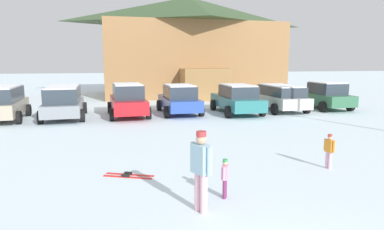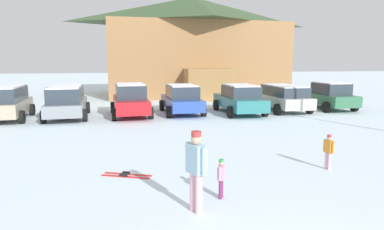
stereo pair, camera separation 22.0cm
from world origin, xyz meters
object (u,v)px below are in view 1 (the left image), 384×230
parked_teal_hatchback (237,99)px  parked_green_coupe (325,95)px  ski_lodge (189,46)px  parked_blue_hatchback (179,99)px  skier_child_in_orange_jacket (329,149)px  pair_of_skis (128,175)px  skier_adult_in_blue_parka (201,167)px  parked_red_sedan (128,100)px  skier_child_in_pink_snowsuit (225,176)px  parked_grey_wagon (64,101)px  parked_silver_wagon (280,97)px  parked_beige_suv (2,102)px

parked_teal_hatchback → parked_green_coupe: 6.04m
ski_lodge → parked_teal_hatchback: ski_lodge is taller
parked_blue_hatchback → parked_green_coupe: bearing=0.1°
skier_child_in_orange_jacket → pair_of_skis: 5.62m
parked_blue_hatchback → skier_adult_in_blue_parka: bearing=-97.7°
parked_red_sedan → parked_blue_hatchback: bearing=5.9°
pair_of_skis → skier_child_in_orange_jacket: bearing=-5.0°
parked_teal_hatchback → parked_green_coupe: parked_green_coupe is taller
ski_lodge → skier_child_in_pink_snowsuit: ski_lodge is taller
skier_child_in_pink_snowsuit → skier_adult_in_blue_parka: size_ratio=0.53×
parked_green_coupe → skier_adult_in_blue_parka: size_ratio=2.42×
parked_grey_wagon → parked_teal_hatchback: size_ratio=1.03×
skier_child_in_orange_jacket → ski_lodge: bearing=89.0°
parked_silver_wagon → skier_adult_in_blue_parka: skier_adult_in_blue_parka is taller
parked_beige_suv → skier_child_in_pink_snowsuit: parked_beige_suv is taller
parked_teal_hatchback → parked_green_coupe: (6.01, 0.59, 0.01)m
parked_silver_wagon → skier_adult_in_blue_parka: 14.81m
parked_teal_hatchback → skier_child_in_orange_jacket: size_ratio=4.69×
parked_silver_wagon → skier_child_in_orange_jacket: bearing=-109.2°
skier_child_in_pink_snowsuit → skier_child_in_orange_jacket: bearing=22.0°
ski_lodge → skier_child_in_pink_snowsuit: (-3.86, -23.33, -3.77)m
ski_lodge → parked_silver_wagon: (3.31, -11.36, -3.42)m
parked_blue_hatchback → parked_green_coupe: (9.27, 0.02, 0.01)m
ski_lodge → pair_of_skis: 22.64m
skier_adult_in_blue_parka → parked_teal_hatchback: bearing=67.7°
pair_of_skis → parked_grey_wagon: bearing=107.1°
parked_grey_wagon → skier_child_in_pink_snowsuit: size_ratio=5.37×
parked_green_coupe → parked_silver_wagon: bearing=-176.5°
parked_red_sedan → parked_grey_wagon: bearing=180.0°
ski_lodge → skier_child_in_orange_jacket: bearing=-91.0°
parked_blue_hatchback → parked_green_coupe: size_ratio=1.10×
parked_beige_suv → parked_red_sedan: (6.20, 0.17, -0.05)m
parked_red_sedan → parked_blue_hatchback: size_ratio=1.02×
skier_child_in_orange_jacket → skier_child_in_pink_snowsuit: bearing=-158.0°
parked_green_coupe → skier_child_in_orange_jacket: parked_green_coupe is taller
pair_of_skis → parked_green_coupe: bearing=39.7°
parked_teal_hatchback → skier_child_in_pink_snowsuit: 12.35m
ski_lodge → parked_grey_wagon: size_ratio=3.31×
parked_red_sedan → parked_silver_wagon: bearing=0.8°
parked_green_coupe → parked_blue_hatchback: bearing=-179.9°
parked_teal_hatchback → skier_child_in_pink_snowsuit: size_ratio=5.20×
parked_blue_hatchback → skier_adult_in_blue_parka: (-1.73, -12.73, 0.11)m
skier_child_in_orange_jacket → parked_teal_hatchback: bearing=85.5°
skier_child_in_pink_snowsuit → parked_teal_hatchback: bearing=69.6°
parked_blue_hatchback → parked_teal_hatchback: bearing=-10.0°
parked_red_sedan → skier_child_in_pink_snowsuit: size_ratio=5.09×
parked_blue_hatchback → skier_adult_in_blue_parka: 12.84m
parked_teal_hatchback → skier_adult_in_blue_parka: 13.13m
parked_red_sedan → parked_blue_hatchback: 2.90m
parked_grey_wagon → skier_adult_in_blue_parka: (4.46, -12.43, 0.02)m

